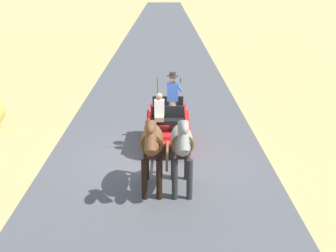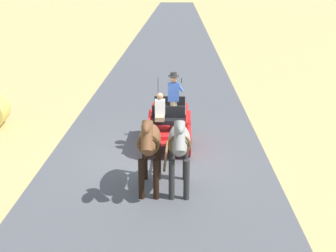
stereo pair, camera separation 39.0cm
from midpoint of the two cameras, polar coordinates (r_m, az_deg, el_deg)
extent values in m
plane|color=tan|center=(13.19, -2.22, -4.18)|extent=(200.00, 200.00, 0.00)
cube|color=#4C4C51|center=(13.19, -2.22, -4.16)|extent=(6.71, 160.00, 0.01)
cube|color=red|center=(13.84, -0.84, -0.08)|extent=(1.23, 2.22, 0.12)
cube|color=red|center=(13.75, 1.53, 1.02)|extent=(0.09, 2.09, 0.44)
cube|color=red|center=(13.78, -3.21, 1.03)|extent=(0.09, 2.09, 0.44)
cube|color=red|center=(12.74, -0.95, -2.33)|extent=(1.08, 0.26, 0.08)
cube|color=red|center=(15.04, -0.74, 0.80)|extent=(0.72, 0.21, 0.06)
cube|color=black|center=(13.15, -0.90, 0.61)|extent=(1.02, 0.37, 0.14)
cube|color=black|center=(13.25, -0.89, 1.76)|extent=(1.02, 0.09, 0.44)
cube|color=black|center=(14.19, -0.80, 2.03)|extent=(1.02, 0.37, 0.14)
cube|color=black|center=(14.30, -0.79, 3.09)|extent=(1.02, 0.09, 0.44)
cylinder|color=red|center=(13.19, 1.92, -1.93)|extent=(0.11, 0.96, 0.96)
cylinder|color=black|center=(13.19, 1.92, -1.93)|extent=(0.12, 0.21, 0.21)
cylinder|color=red|center=(13.22, -3.73, -1.92)|extent=(0.11, 0.96, 0.96)
cylinder|color=black|center=(13.22, -3.73, -1.92)|extent=(0.12, 0.21, 0.21)
cylinder|color=red|center=(14.63, 1.77, 0.25)|extent=(0.11, 0.96, 0.96)
cylinder|color=black|center=(14.63, 1.77, 0.25)|extent=(0.12, 0.21, 0.21)
cylinder|color=red|center=(14.66, -3.31, 0.27)|extent=(0.11, 0.96, 0.96)
cylinder|color=black|center=(14.66, -3.31, 0.27)|extent=(0.12, 0.21, 0.21)
cylinder|color=brown|center=(11.81, -1.06, -3.86)|extent=(0.10, 2.00, 0.07)
cylinder|color=black|center=(12.95, -2.25, 3.54)|extent=(0.02, 0.02, 1.30)
cylinder|color=#998466|center=(13.37, -0.24, 1.51)|extent=(0.22, 0.22, 0.90)
cube|color=#2D4C99|center=(13.16, -0.24, 4.54)|extent=(0.34, 0.22, 0.56)
sphere|color=#9E7051|center=(13.06, -0.24, 6.24)|extent=(0.22, 0.22, 0.22)
cylinder|color=black|center=(13.04, -0.24, 6.66)|extent=(0.36, 0.36, 0.01)
cylinder|color=black|center=(13.03, -0.24, 6.88)|extent=(0.20, 0.20, 0.10)
cylinder|color=#2D4C99|center=(13.08, 0.55, 5.26)|extent=(0.26, 0.08, 0.32)
cube|color=black|center=(13.01, 0.82, 6.09)|extent=(0.02, 0.07, 0.14)
cube|color=#998466|center=(13.00, -2.02, 1.02)|extent=(0.28, 0.32, 0.14)
cube|color=silver|center=(13.02, -2.01, 2.49)|extent=(0.30, 0.20, 0.48)
sphere|color=#9E7051|center=(12.92, -2.03, 3.97)|extent=(0.20, 0.20, 0.20)
ellipsoid|color=gray|center=(10.78, 0.77, -1.83)|extent=(0.57, 1.57, 0.64)
cylinder|color=#272726|center=(10.63, 1.83, -7.14)|extent=(0.15, 0.15, 1.05)
cylinder|color=#272726|center=(10.62, -0.15, -7.16)|extent=(0.15, 0.15, 1.05)
cylinder|color=#272726|center=(11.62, 1.58, -4.74)|extent=(0.15, 0.15, 1.05)
cylinder|color=#272726|center=(11.61, -0.22, -4.75)|extent=(0.15, 0.15, 1.05)
cylinder|color=gray|center=(9.85, 0.93, -1.43)|extent=(0.27, 0.65, 0.73)
ellipsoid|color=gray|center=(9.54, 0.98, -0.20)|extent=(0.23, 0.54, 0.28)
cube|color=#272726|center=(9.86, 0.92, -1.19)|extent=(0.06, 0.50, 0.56)
cylinder|color=#272726|center=(11.58, 0.66, -1.90)|extent=(0.11, 0.11, 0.70)
torus|color=brown|center=(10.24, 0.86, -2.51)|extent=(0.55, 0.08, 0.55)
ellipsoid|color=brown|center=(10.80, -3.16, -1.81)|extent=(0.56, 1.56, 0.64)
cylinder|color=black|center=(10.64, -2.23, -7.13)|extent=(0.15, 0.15, 1.05)
cylinder|color=black|center=(10.65, -4.20, -7.12)|extent=(0.15, 0.15, 1.05)
cylinder|color=black|center=(11.62, -2.06, -4.73)|extent=(0.15, 0.15, 1.05)
cylinder|color=black|center=(11.64, -3.86, -4.72)|extent=(0.15, 0.15, 1.05)
cylinder|color=brown|center=(9.87, -3.43, -1.41)|extent=(0.26, 0.65, 0.73)
ellipsoid|color=brown|center=(9.56, -3.53, -0.19)|extent=(0.22, 0.54, 0.28)
cube|color=black|center=(9.88, -3.42, -1.18)|extent=(0.06, 0.50, 0.56)
cylinder|color=black|center=(11.60, -2.96, -1.88)|extent=(0.11, 0.11, 0.70)
torus|color=brown|center=(10.26, -3.31, -2.50)|extent=(0.55, 0.07, 0.55)
camera|label=1|loc=(0.19, -90.89, -0.31)|focal=45.96mm
camera|label=2|loc=(0.19, 89.11, 0.31)|focal=45.96mm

